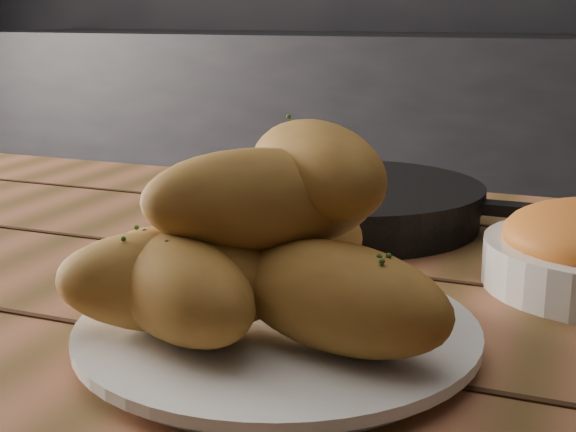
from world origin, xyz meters
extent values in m
cube|color=black|center=(0.00, 1.70, 0.45)|extent=(2.80, 0.60, 0.90)
cube|color=#975938|center=(0.62, -0.47, 0.73)|extent=(1.58, 0.94, 0.04)
cylinder|color=white|center=(0.65, -0.55, 0.76)|extent=(0.26, 0.26, 0.01)
cylinder|color=white|center=(0.65, -0.55, 0.76)|extent=(0.28, 0.28, 0.01)
ellipsoid|color=#A3742D|center=(0.59, -0.59, 0.80)|extent=(0.18, 0.13, 0.07)
ellipsoid|color=#A3742D|center=(0.70, -0.58, 0.80)|extent=(0.17, 0.11, 0.07)
ellipsoid|color=#A3742D|center=(0.64, -0.49, 0.80)|extent=(0.10, 0.16, 0.07)
ellipsoid|color=#A3742D|center=(0.63, -0.56, 0.86)|extent=(0.17, 0.14, 0.07)
ellipsoid|color=#A3742D|center=(0.66, -0.52, 0.87)|extent=(0.16, 0.16, 0.07)
ellipsoid|color=#A3742D|center=(0.59, -0.59, 0.80)|extent=(0.18, 0.15, 0.07)
cylinder|color=black|center=(0.59, -0.21, 0.77)|extent=(0.28, 0.28, 0.03)
cylinder|color=black|center=(0.59, -0.21, 0.79)|extent=(0.29, 0.29, 0.02)
cube|color=black|center=(0.80, -0.21, 0.78)|extent=(0.14, 0.03, 0.01)
camera|label=1|loc=(0.85, -1.03, 0.98)|focal=50.00mm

